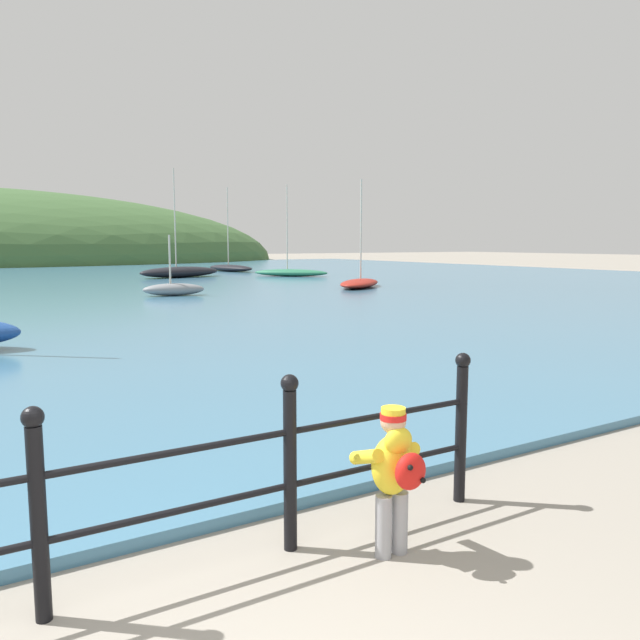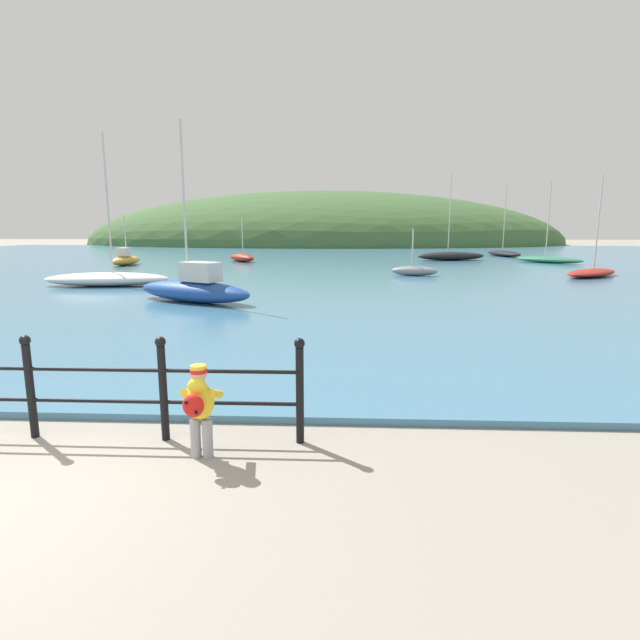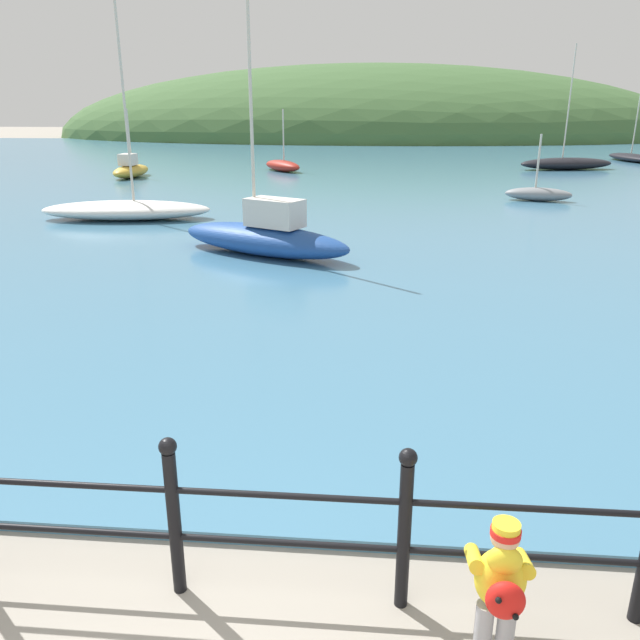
{
  "view_description": "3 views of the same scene",
  "coord_description": "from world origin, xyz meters",
  "px_view_note": "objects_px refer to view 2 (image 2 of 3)",
  "views": [
    {
      "loc": [
        -0.71,
        -2.03,
        2.07
      ],
      "look_at": [
        2.76,
        3.71,
        1.23
      ],
      "focal_mm": 35.0,
      "sensor_mm": 36.0,
      "label": 1
    },
    {
      "loc": [
        3.22,
        -3.78,
        2.39
      ],
      "look_at": [
        2.79,
        5.06,
        0.75
      ],
      "focal_mm": 28.0,
      "sensor_mm": 36.0,
      "label": 2
    },
    {
      "loc": [
        0.94,
        -1.94,
        3.23
      ],
      "look_at": [
        0.42,
        4.01,
        1.18
      ],
      "focal_mm": 35.0,
      "sensor_mm": 36.0,
      "label": 3
    }
  ],
  "objects_px": {
    "boat_green_fishing": "(242,258)",
    "boat_twin_mast": "(451,256)",
    "child_in_coat": "(199,403)",
    "boat_mid_harbor": "(107,279)",
    "boat_nearest_quay": "(592,272)",
    "boat_far_left": "(194,288)",
    "boat_red_dinghy": "(548,259)",
    "boat_white_sailboat": "(504,253)",
    "boat_blue_hull": "(125,259)",
    "boat_far_right": "(414,271)"
  },
  "relations": [
    {
      "from": "boat_far_right",
      "to": "boat_green_fishing",
      "type": "bearing_deg",
      "value": 137.18
    },
    {
      "from": "boat_red_dinghy",
      "to": "boat_mid_harbor",
      "type": "bearing_deg",
      "value": -148.08
    },
    {
      "from": "boat_mid_harbor",
      "to": "boat_blue_hull",
      "type": "relative_size",
      "value": 1.89
    },
    {
      "from": "boat_mid_harbor",
      "to": "boat_far_left",
      "type": "distance_m",
      "value": 6.37
    },
    {
      "from": "boat_nearest_quay",
      "to": "boat_blue_hull",
      "type": "relative_size",
      "value": 1.51
    },
    {
      "from": "boat_nearest_quay",
      "to": "child_in_coat",
      "type": "bearing_deg",
      "value": -124.27
    },
    {
      "from": "child_in_coat",
      "to": "boat_green_fishing",
      "type": "relative_size",
      "value": 0.33
    },
    {
      "from": "boat_green_fishing",
      "to": "boat_blue_hull",
      "type": "xyz_separation_m",
      "value": [
        -6.56,
        -3.52,
        0.08
      ]
    },
    {
      "from": "boat_mid_harbor",
      "to": "boat_nearest_quay",
      "type": "bearing_deg",
      "value": 12.76
    },
    {
      "from": "boat_green_fishing",
      "to": "boat_nearest_quay",
      "type": "bearing_deg",
      "value": -27.26
    },
    {
      "from": "boat_green_fishing",
      "to": "boat_blue_hull",
      "type": "bearing_deg",
      "value": -151.79
    },
    {
      "from": "boat_white_sailboat",
      "to": "boat_blue_hull",
      "type": "relative_size",
      "value": 1.82
    },
    {
      "from": "child_in_coat",
      "to": "boat_white_sailboat",
      "type": "bearing_deg",
      "value": 68.47
    },
    {
      "from": "boat_red_dinghy",
      "to": "boat_far_left",
      "type": "distance_m",
      "value": 25.9
    },
    {
      "from": "boat_far_right",
      "to": "boat_twin_mast",
      "type": "bearing_deg",
      "value": 70.28
    },
    {
      "from": "boat_twin_mast",
      "to": "boat_blue_hull",
      "type": "height_order",
      "value": "boat_twin_mast"
    },
    {
      "from": "boat_white_sailboat",
      "to": "boat_far_left",
      "type": "height_order",
      "value": "boat_white_sailboat"
    },
    {
      "from": "boat_far_right",
      "to": "boat_nearest_quay",
      "type": "height_order",
      "value": "boat_nearest_quay"
    },
    {
      "from": "boat_nearest_quay",
      "to": "boat_mid_harbor",
      "type": "bearing_deg",
      "value": -167.24
    },
    {
      "from": "boat_twin_mast",
      "to": "boat_far_left",
      "type": "bearing_deg",
      "value": -120.59
    },
    {
      "from": "boat_mid_harbor",
      "to": "child_in_coat",
      "type": "bearing_deg",
      "value": -61.33
    },
    {
      "from": "child_in_coat",
      "to": "boat_nearest_quay",
      "type": "height_order",
      "value": "boat_nearest_quay"
    },
    {
      "from": "child_in_coat",
      "to": "boat_nearest_quay",
      "type": "xyz_separation_m",
      "value": [
        13.23,
        19.41,
        -0.3
      ]
    },
    {
      "from": "child_in_coat",
      "to": "boat_white_sailboat",
      "type": "height_order",
      "value": "boat_white_sailboat"
    },
    {
      "from": "boat_far_right",
      "to": "boat_nearest_quay",
      "type": "xyz_separation_m",
      "value": [
        8.36,
        -0.04,
        -0.04
      ]
    },
    {
      "from": "child_in_coat",
      "to": "boat_far_left",
      "type": "height_order",
      "value": "boat_far_left"
    },
    {
      "from": "boat_white_sailboat",
      "to": "boat_red_dinghy",
      "type": "bearing_deg",
      "value": -85.98
    },
    {
      "from": "boat_mid_harbor",
      "to": "boat_far_left",
      "type": "bearing_deg",
      "value": -41.11
    },
    {
      "from": "boat_far_right",
      "to": "boat_blue_hull",
      "type": "distance_m",
      "value": 17.98
    },
    {
      "from": "child_in_coat",
      "to": "boat_green_fishing",
      "type": "bearing_deg",
      "value": 100.71
    },
    {
      "from": "boat_green_fishing",
      "to": "boat_red_dinghy",
      "type": "bearing_deg",
      "value": -0.44
    },
    {
      "from": "boat_green_fishing",
      "to": "boat_twin_mast",
      "type": "distance_m",
      "value": 14.7
    },
    {
      "from": "child_in_coat",
      "to": "boat_red_dinghy",
      "type": "bearing_deg",
      "value": 62.64
    },
    {
      "from": "boat_far_left",
      "to": "boat_mid_harbor",
      "type": "bearing_deg",
      "value": 138.89
    },
    {
      "from": "boat_nearest_quay",
      "to": "boat_white_sailboat",
      "type": "bearing_deg",
      "value": 86.02
    },
    {
      "from": "boat_blue_hull",
      "to": "boat_twin_mast",
      "type": "bearing_deg",
      "value": 14.87
    },
    {
      "from": "boat_mid_harbor",
      "to": "boat_twin_mast",
      "type": "distance_m",
      "value": 23.75
    },
    {
      "from": "boat_green_fishing",
      "to": "boat_far_left",
      "type": "xyz_separation_m",
      "value": [
        2.3,
        -18.63,
        0.14
      ]
    },
    {
      "from": "boat_white_sailboat",
      "to": "boat_nearest_quay",
      "type": "xyz_separation_m",
      "value": [
        -1.19,
        -17.13,
        -0.04
      ]
    },
    {
      "from": "boat_red_dinghy",
      "to": "child_in_coat",
      "type": "bearing_deg",
      "value": -117.36
    },
    {
      "from": "boat_mid_harbor",
      "to": "boat_white_sailboat",
      "type": "bearing_deg",
      "value": 44.4
    },
    {
      "from": "boat_white_sailboat",
      "to": "boat_mid_harbor",
      "type": "distance_m",
      "value": 31.36
    },
    {
      "from": "boat_white_sailboat",
      "to": "boat_mid_harbor",
      "type": "height_order",
      "value": "boat_mid_harbor"
    },
    {
      "from": "child_in_coat",
      "to": "boat_red_dinghy",
      "type": "distance_m",
      "value": 32.54
    },
    {
      "from": "boat_far_right",
      "to": "boat_far_left",
      "type": "xyz_separation_m",
      "value": [
        -8.06,
        -9.03,
        0.18
      ]
    },
    {
      "from": "boat_green_fishing",
      "to": "boat_far_left",
      "type": "distance_m",
      "value": 18.78
    },
    {
      "from": "boat_green_fishing",
      "to": "boat_twin_mast",
      "type": "height_order",
      "value": "boat_twin_mast"
    },
    {
      "from": "boat_twin_mast",
      "to": "child_in_coat",
      "type": "bearing_deg",
      "value": -106.21
    },
    {
      "from": "child_in_coat",
      "to": "boat_twin_mast",
      "type": "bearing_deg",
      "value": 73.79
    },
    {
      "from": "boat_mid_harbor",
      "to": "boat_far_left",
      "type": "relative_size",
      "value": 1.07
    }
  ]
}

